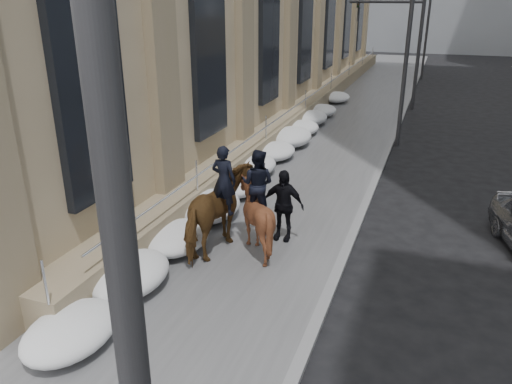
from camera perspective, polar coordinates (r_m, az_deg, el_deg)
ground at (r=10.83m, az=-7.37°, el=-12.80°), size 140.00×140.00×0.00m
sidewalk at (r=19.34m, az=6.16°, el=3.23°), size 5.00×80.00×0.12m
curb at (r=18.93m, az=13.87°, el=2.30°), size 0.24×80.00×0.12m
streetlight_near at (r=2.86m, az=-17.39°, el=-10.84°), size 1.71×0.24×8.00m
streetlight_mid at (r=21.98m, az=16.62°, el=16.73°), size 1.71×0.24×8.00m
streetlight_far at (r=41.93m, az=18.88°, el=18.33°), size 1.71×0.24×8.00m
traffic_signal at (r=30.03m, az=16.43°, el=16.68°), size 4.10×0.22×6.00m
snow_bank at (r=17.88m, az=0.29°, el=3.20°), size 1.70×18.10×0.76m
mounted_horse_left at (r=12.16m, az=-3.99°, el=-2.12°), size 1.31×2.53×2.70m
mounted_horse_right at (r=12.25m, az=-0.04°, el=-2.14°), size 1.51×1.68×2.57m
pedestrian at (r=12.83m, az=3.09°, el=-1.49°), size 1.12×0.48×1.90m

